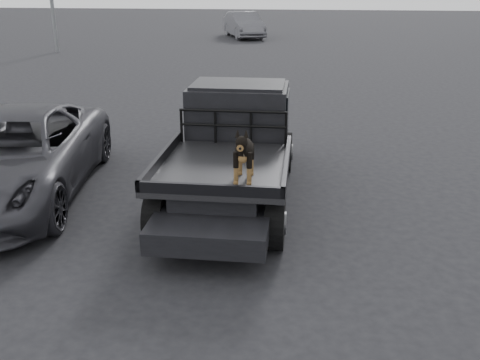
% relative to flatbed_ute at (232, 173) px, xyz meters
% --- Properties ---
extents(ground, '(120.00, 120.00, 0.00)m').
position_rel_flatbed_ute_xyz_m(ground, '(0.47, -1.73, -0.46)').
color(ground, black).
rests_on(ground, ground).
extents(flatbed_ute, '(2.00, 5.40, 0.92)m').
position_rel_flatbed_ute_xyz_m(flatbed_ute, '(0.00, 0.00, 0.00)').
color(flatbed_ute, black).
rests_on(flatbed_ute, ground).
extents(ute_cab, '(1.72, 1.30, 0.88)m').
position_rel_flatbed_ute_xyz_m(ute_cab, '(0.00, 0.95, 0.90)').
color(ute_cab, black).
rests_on(ute_cab, flatbed_ute).
extents(headache_rack, '(1.80, 0.08, 0.55)m').
position_rel_flatbed_ute_xyz_m(headache_rack, '(0.00, 0.20, 0.74)').
color(headache_rack, black).
rests_on(headache_rack, flatbed_ute).
extents(dog, '(0.32, 0.60, 0.74)m').
position_rel_flatbed_ute_xyz_m(dog, '(0.38, -1.49, 0.83)').
color(dog, black).
rests_on(dog, flatbed_ute).
extents(parked_suv, '(3.14, 5.50, 1.44)m').
position_rel_flatbed_ute_xyz_m(parked_suv, '(-3.68, -0.34, 0.26)').
color(parked_suv, '#323238').
rests_on(parked_suv, ground).
extents(distant_car_a, '(3.20, 5.00, 1.56)m').
position_rel_flatbed_ute_xyz_m(distant_car_a, '(-2.74, 26.03, 0.32)').
color(distant_car_a, '#55555B').
rests_on(distant_car_a, ground).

